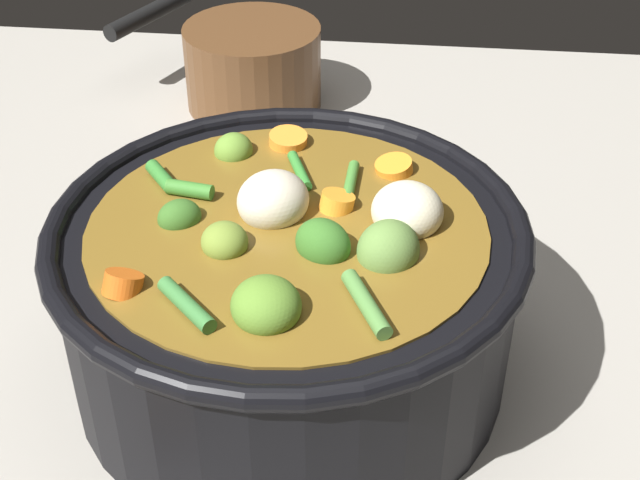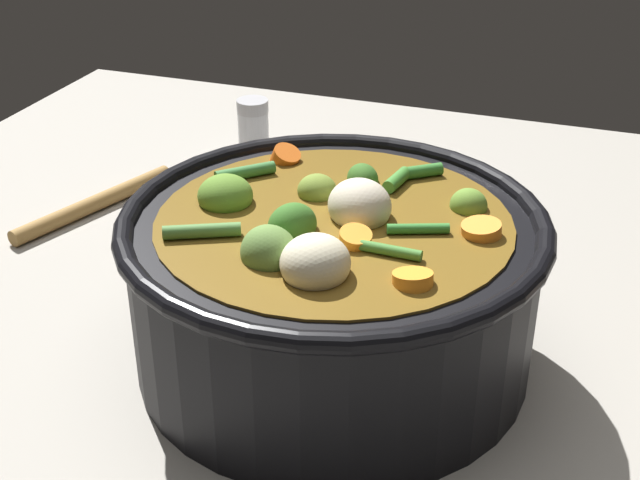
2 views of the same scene
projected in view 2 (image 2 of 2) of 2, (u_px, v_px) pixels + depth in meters
ground_plane at (332, 357)px, 0.67m from camera, size 1.10×1.10×0.00m
cooking_pot at (333, 284)px, 0.63m from camera, size 0.30×0.30×0.14m
wooden_spoon at (139, 222)px, 0.84m from camera, size 0.18×0.19×0.02m
salt_shaker at (254, 132)px, 0.96m from camera, size 0.03×0.03×0.08m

